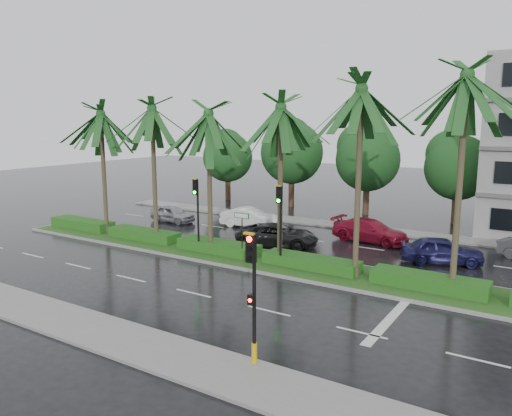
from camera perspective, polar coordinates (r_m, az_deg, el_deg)
The scene contains 17 objects.
ground at distance 27.08m, azimuth -0.41°, elevation -6.67°, with size 120.00×120.00×0.00m, color black.
near_sidewalk at distance 19.76m, azimuth -16.99°, elevation -13.50°, with size 40.00×2.40×0.12m, color slate.
far_sidewalk at distance 37.42m, azimuth 9.53°, elevation -1.97°, with size 40.00×2.00×0.12m, color slate.
median at distance 27.87m, azimuth 0.71°, elevation -6.01°, with size 36.00×4.00×0.15m.
hedge at distance 27.77m, azimuth 0.71°, elevation -5.27°, with size 35.20×1.40×0.60m.
lane_markings at distance 25.28m, azimuth 4.93°, elevation -7.93°, with size 34.00×13.06×0.01m.
palm_row at distance 27.44m, azimuth -1.49°, elevation 10.54°, with size 26.30×4.20×10.32m.
signal_near at distance 15.71m, azimuth -0.38°, elevation -9.72°, with size 0.34×0.45×4.36m.
signal_median_left at distance 28.91m, azimuth -6.79°, elevation 0.45°, with size 0.34×0.42×4.36m.
signal_median_right at distance 25.86m, azimuth 2.75°, elevation -0.64°, with size 0.34×0.42×4.36m.
street_sign at distance 27.47m, azimuth -1.63°, elevation -1.85°, with size 0.95×0.09×2.60m.
bg_trees at distance 41.89m, azimuth 12.85°, elevation 5.78°, with size 33.01×5.55×8.02m.
car_silver at distance 38.83m, azimuth -9.52°, elevation -0.66°, with size 3.75×1.51×1.28m, color #999CA0.
car_white at distance 36.52m, azimuth -0.73°, elevation -1.11°, with size 4.24×1.48×1.40m, color white.
car_darkgrey at distance 31.06m, azimuth 2.44°, elevation -3.12°, with size 5.09×2.35×1.41m, color black.
car_red at distance 33.01m, azimuth 12.93°, elevation -2.54°, with size 5.00×2.03×1.45m, color maroon.
car_blue at distance 29.22m, azimuth 20.47°, elevation -4.55°, with size 4.35×1.75×1.48m, color #1A194C.
Camera 1 is at (13.94, -21.84, 7.85)m, focal length 35.00 mm.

